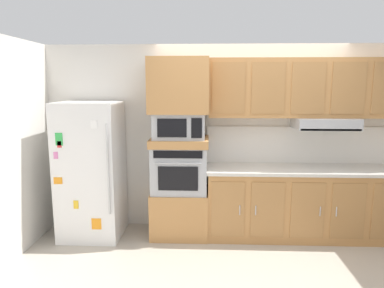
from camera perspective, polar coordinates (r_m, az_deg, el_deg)
ground_plane at (r=4.20m, az=10.59°, el=-18.55°), size 9.60×9.60×0.00m
back_kitchen_wall at (r=4.86m, az=9.22°, el=0.99°), size 6.20×0.12×2.50m
side_panel_left at (r=4.34m, az=-28.43°, el=-1.09°), size 0.12×7.10×2.50m
refrigerator at (r=4.72m, az=-16.14°, el=-4.11°), size 0.76×0.73×1.76m
oven_base_cabinet at (r=4.73m, az=-1.96°, el=-11.05°), size 0.74×0.62×0.60m
built_in_oven at (r=4.55m, az=-2.01°, el=-3.97°), size 0.70×0.62×0.60m
appliance_mid_shelf at (r=4.48m, az=-2.03°, el=0.38°), size 0.74×0.62×0.10m
microwave at (r=4.45m, az=-2.05°, el=3.05°), size 0.64×0.54×0.32m
appliance_upper_cabinet at (r=4.42m, az=-2.09°, el=9.50°), size 0.74×0.62×0.68m
lower_cabinet_run at (r=4.89m, az=20.17°, el=-9.20°), size 2.91×0.63×0.88m
countertop_slab at (r=4.77m, az=20.48°, el=-3.94°), size 2.95×0.64×0.04m
backsplash_panel at (r=4.99m, az=19.65°, el=-0.15°), size 2.95×0.02×0.50m
upper_cabinet_with_hood at (r=4.77m, az=20.76°, el=8.20°), size 2.91×0.48×0.88m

